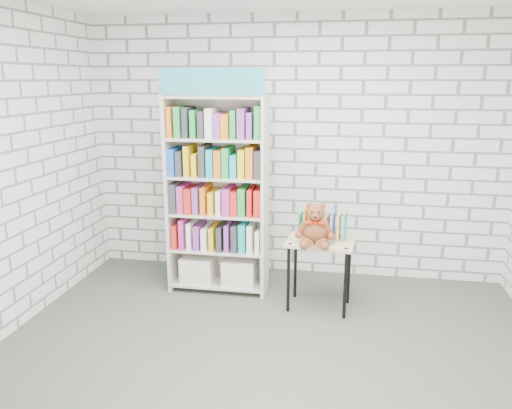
# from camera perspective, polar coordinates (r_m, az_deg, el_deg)

# --- Properties ---
(ground) EXTENTS (4.50, 4.50, 0.00)m
(ground) POSITION_cam_1_polar(r_m,az_deg,el_deg) (4.04, 1.12, -17.87)
(ground) COLOR #3F473C
(ground) RESTS_ON ground
(room_shell) EXTENTS (4.52, 4.02, 2.81)m
(room_shell) POSITION_cam_1_polar(r_m,az_deg,el_deg) (3.44, 1.27, 8.20)
(room_shell) COLOR silver
(room_shell) RESTS_ON ground
(bookshelf) EXTENTS (1.00, 0.39, 2.24)m
(bookshelf) POSITION_cam_1_polar(r_m,az_deg,el_deg) (5.02, -4.36, 1.24)
(bookshelf) COLOR beige
(bookshelf) RESTS_ON ground
(display_table) EXTENTS (0.66, 0.49, 0.67)m
(display_table) POSITION_cam_1_polar(r_m,az_deg,el_deg) (4.73, 7.32, -5.22)
(display_table) COLOR tan
(display_table) RESTS_ON ground
(table_books) EXTENTS (0.45, 0.23, 0.26)m
(table_books) POSITION_cam_1_polar(r_m,az_deg,el_deg) (4.76, 7.59, -2.29)
(table_books) COLOR teal
(table_books) RESTS_ON display_table
(teddy_bear) EXTENTS (0.36, 0.33, 0.39)m
(teddy_bear) POSITION_cam_1_polar(r_m,az_deg,el_deg) (4.57, 6.76, -2.64)
(teddy_bear) COLOR brown
(teddy_bear) RESTS_ON display_table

